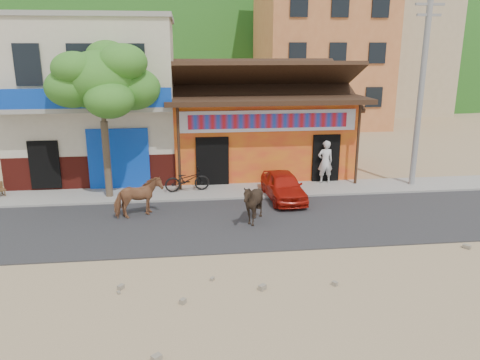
{
  "coord_description": "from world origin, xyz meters",
  "views": [
    {
      "loc": [
        -1.54,
        -12.51,
        5.8
      ],
      "look_at": [
        0.32,
        3.0,
        1.4
      ],
      "focal_mm": 35.0,
      "sensor_mm": 36.0,
      "label": 1
    }
  ],
  "objects_px": {
    "tree": "(104,121)",
    "utility_pole": "(421,91)",
    "cow_dark": "(253,203)",
    "pedestrian": "(325,162)",
    "red_car": "(283,186)",
    "cow_tan": "(138,198)",
    "scooter": "(187,180)"
  },
  "relations": [
    {
      "from": "utility_pole",
      "to": "pedestrian",
      "type": "height_order",
      "value": "utility_pole"
    },
    {
      "from": "tree",
      "to": "utility_pole",
      "type": "relative_size",
      "value": 0.75
    },
    {
      "from": "tree",
      "to": "cow_tan",
      "type": "height_order",
      "value": "tree"
    },
    {
      "from": "cow_tan",
      "to": "tree",
      "type": "bearing_deg",
      "value": 4.06
    },
    {
      "from": "scooter",
      "to": "tree",
      "type": "bearing_deg",
      "value": 87.24
    },
    {
      "from": "tree",
      "to": "pedestrian",
      "type": "relative_size",
      "value": 3.21
    },
    {
      "from": "utility_pole",
      "to": "cow_dark",
      "type": "height_order",
      "value": "utility_pole"
    },
    {
      "from": "pedestrian",
      "to": "red_car",
      "type": "bearing_deg",
      "value": 35.71
    },
    {
      "from": "red_car",
      "to": "pedestrian",
      "type": "bearing_deg",
      "value": 36.8
    },
    {
      "from": "cow_dark",
      "to": "red_car",
      "type": "xyz_separation_m",
      "value": [
        1.58,
        2.48,
        -0.18
      ]
    },
    {
      "from": "red_car",
      "to": "scooter",
      "type": "relative_size",
      "value": 1.77
    },
    {
      "from": "cow_tan",
      "to": "pedestrian",
      "type": "relative_size",
      "value": 0.89
    },
    {
      "from": "utility_pole",
      "to": "scooter",
      "type": "height_order",
      "value": "utility_pole"
    },
    {
      "from": "red_car",
      "to": "utility_pole",
      "type": "bearing_deg",
      "value": 8.03
    },
    {
      "from": "cow_dark",
      "to": "scooter",
      "type": "bearing_deg",
      "value": -172.84
    },
    {
      "from": "utility_pole",
      "to": "scooter",
      "type": "bearing_deg",
      "value": 179.35
    },
    {
      "from": "tree",
      "to": "red_car",
      "type": "height_order",
      "value": "tree"
    },
    {
      "from": "tree",
      "to": "red_car",
      "type": "relative_size",
      "value": 1.84
    },
    {
      "from": "cow_tan",
      "to": "red_car",
      "type": "xyz_separation_m",
      "value": [
        5.49,
        1.33,
        -0.15
      ]
    },
    {
      "from": "pedestrian",
      "to": "tree",
      "type": "bearing_deg",
      "value": 1.19
    },
    {
      "from": "cow_dark",
      "to": "utility_pole",
      "type": "bearing_deg",
      "value": 93.43
    },
    {
      "from": "tree",
      "to": "scooter",
      "type": "distance_m",
      "value": 4.01
    },
    {
      "from": "cow_dark",
      "to": "pedestrian",
      "type": "distance_m",
      "value": 5.83
    },
    {
      "from": "cow_tan",
      "to": "scooter",
      "type": "relative_size",
      "value": 0.91
    },
    {
      "from": "utility_pole",
      "to": "scooter",
      "type": "relative_size",
      "value": 4.35
    },
    {
      "from": "cow_dark",
      "to": "pedestrian",
      "type": "xyz_separation_m",
      "value": [
        3.83,
        4.38,
        0.28
      ]
    },
    {
      "from": "scooter",
      "to": "pedestrian",
      "type": "xyz_separation_m",
      "value": [
        6.0,
        0.59,
        0.45
      ]
    },
    {
      "from": "utility_pole",
      "to": "pedestrian",
      "type": "distance_m",
      "value": 4.86
    },
    {
      "from": "utility_pole",
      "to": "tree",
      "type": "bearing_deg",
      "value": -179.1
    },
    {
      "from": "cow_dark",
      "to": "red_car",
      "type": "relative_size",
      "value": 0.45
    },
    {
      "from": "red_car",
      "to": "scooter",
      "type": "height_order",
      "value": "red_car"
    },
    {
      "from": "red_car",
      "to": "pedestrian",
      "type": "xyz_separation_m",
      "value": [
        2.25,
        1.9,
        0.46
      ]
    }
  ]
}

